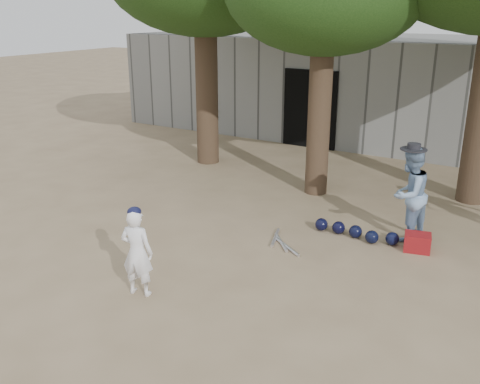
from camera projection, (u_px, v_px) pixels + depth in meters
The scene contains 7 objects.
ground at pixel (176, 258), 8.63m from camera, with size 70.00×70.00×0.00m, color #937C5E.
boy_player at pixel (137, 253), 7.37m from camera, with size 0.46×0.30×1.27m, color white.
spectator_blue at pixel (409, 194), 9.11m from camera, with size 0.80×0.62×1.64m, color #7B9ABE.
red_bag at pixel (417, 242), 8.86m from camera, with size 0.42×0.32×0.30m, color maroon.
back_building at pixel (380, 87), 16.49m from camera, with size 16.00×5.24×3.00m.
helmet_row at pixel (355, 232), 9.37m from camera, with size 1.51×0.34×0.23m.
bat_pile at pixel (281, 242), 9.16m from camera, with size 0.82×0.81×0.06m.
Camera 1 is at (4.92, -6.14, 3.85)m, focal length 40.00 mm.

